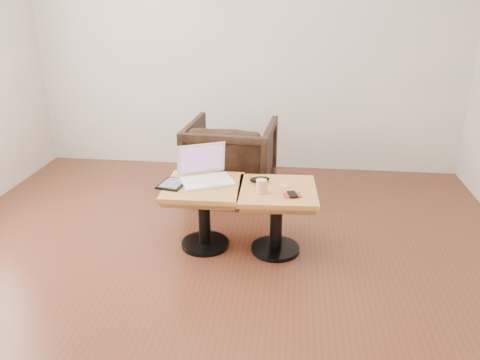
# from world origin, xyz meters

# --- Properties ---
(room_shell) EXTENTS (4.52, 4.52, 2.71)m
(room_shell) POSITION_xyz_m (0.00, 0.00, 1.35)
(room_shell) COLOR #552B1C
(room_shell) RESTS_ON ground
(side_table_left) EXTENTS (0.57, 0.57, 0.51)m
(side_table_left) POSITION_xyz_m (-0.14, 0.45, 0.38)
(side_table_left) COLOR black
(side_table_left) RESTS_ON ground
(side_table_right) EXTENTS (0.59, 0.59, 0.51)m
(side_table_right) POSITION_xyz_m (0.40, 0.43, 0.38)
(side_table_right) COLOR black
(side_table_right) RESTS_ON ground
(laptop) EXTENTS (0.46, 0.42, 0.26)m
(laptop) POSITION_xyz_m (-0.14, 0.53, 0.56)
(laptop) COLOR white
(laptop) RESTS_ON side_table_left
(tablet) EXTENTS (0.22, 0.25, 0.02)m
(tablet) POSITION_xyz_m (-0.36, 0.41, 0.52)
(tablet) COLOR black
(tablet) RESTS_ON side_table_left
(charging_adapter) EXTENTS (0.05, 0.05, 0.03)m
(charging_adapter) POSITION_xyz_m (-0.34, 0.66, 0.52)
(charging_adapter) COLOR white
(charging_adapter) RESTS_ON side_table_left
(glasses_case) EXTENTS (0.16, 0.10, 0.05)m
(glasses_case) POSITION_xyz_m (0.27, 0.54, 0.53)
(glasses_case) COLOR black
(glasses_case) RESTS_ON side_table_right
(striped_cup) EXTENTS (0.09, 0.09, 0.10)m
(striped_cup) POSITION_xyz_m (0.29, 0.35, 0.56)
(striped_cup) COLOR #CC4C59
(striped_cup) RESTS_ON side_table_right
(earbuds_tangle) EXTENTS (0.08, 0.06, 0.01)m
(earbuds_tangle) POSITION_xyz_m (0.45, 0.49, 0.51)
(earbuds_tangle) COLOR white
(earbuds_tangle) RESTS_ON side_table_right
(phone_on_sleeve) EXTENTS (0.14, 0.12, 0.02)m
(phone_on_sleeve) POSITION_xyz_m (0.51, 0.32, 0.51)
(phone_on_sleeve) COLOR maroon
(phone_on_sleeve) RESTS_ON side_table_right
(armchair) EXTENTS (0.83, 0.86, 0.73)m
(armchair) POSITION_xyz_m (-0.07, 1.43, 0.36)
(armchair) COLOR black
(armchair) RESTS_ON ground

